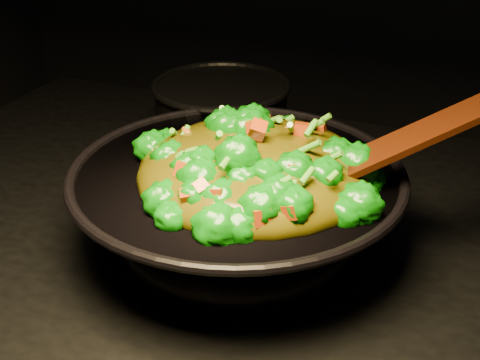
% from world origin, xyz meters
% --- Properties ---
extents(wok, '(0.43, 0.43, 0.12)m').
position_xyz_m(wok, '(0.03, -0.04, 0.96)').
color(wok, black).
rests_on(wok, stovetop).
extents(stir_fry, '(0.30, 0.30, 0.10)m').
position_xyz_m(stir_fry, '(0.06, -0.04, 1.07)').
color(stir_fry, '#0D7808').
rests_on(stir_fry, wok).
extents(spatula, '(0.28, 0.20, 0.13)m').
position_xyz_m(spatula, '(0.22, 0.00, 1.07)').
color(spatula, '#331004').
rests_on(spatula, wok).
extents(back_pot, '(0.29, 0.29, 0.13)m').
position_xyz_m(back_pot, '(-0.11, 0.23, 0.96)').
color(back_pot, black).
rests_on(back_pot, stovetop).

